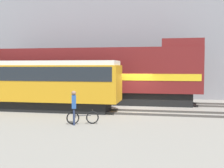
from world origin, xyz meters
The scene contains 8 objects.
ground_plane centered at (0.00, 0.00, 0.00)m, with size 120.00×120.00×0.00m, color gray.
track_near centered at (0.00, -1.94, 0.07)m, with size 60.00×1.51×0.14m.
track_far centered at (0.00, 2.55, 0.07)m, with size 60.00×1.51×0.14m.
building_backdrop centered at (0.00, 9.68, 4.86)m, with size 37.36×6.00×9.72m.
freight_locomotive centered at (-3.78, 2.55, 2.35)m, with size 17.68×3.04×5.04m.
streetcar centered at (-6.57, -1.94, 1.93)m, with size 11.69×2.54×3.37m.
bicycle centered at (-2.01, -5.84, 0.34)m, with size 1.61×0.68×0.73m.
person centered at (-2.39, -6.12, 1.08)m, with size 0.33×0.41×1.76m.
Camera 1 is at (2.18, -19.73, 2.99)m, focal length 45.00 mm.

